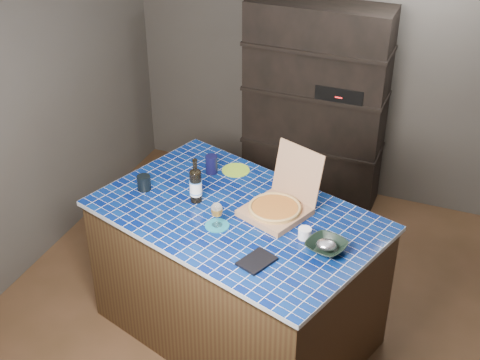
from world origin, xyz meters
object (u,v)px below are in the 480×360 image
at_px(pizza_box, 277,206).
at_px(dvd_case, 257,261).
at_px(mead_bottle, 196,185).
at_px(wine_glass, 217,210).
at_px(kitchen_island, 237,273).
at_px(bowl, 326,246).

height_order(pizza_box, dvd_case, pizza_box).
bearing_deg(mead_bottle, wine_glass, -41.10).
xyz_separation_m(mead_bottle, dvd_case, (0.59, -0.45, -0.11)).
bearing_deg(pizza_box, mead_bottle, -152.11).
bearing_deg(kitchen_island, wine_glass, -91.41).
distance_m(kitchen_island, wine_glass, 0.63).
distance_m(pizza_box, mead_bottle, 0.55).
bearing_deg(kitchen_island, mead_bottle, -169.14).
bearing_deg(dvd_case, bowl, 59.06).
bearing_deg(pizza_box, dvd_case, -62.26).
distance_m(mead_bottle, dvd_case, 0.75).
xyz_separation_m(dvd_case, bowl, (0.34, 0.26, 0.02)).
relative_size(kitchen_island, wine_glass, 12.49).
xyz_separation_m(kitchen_island, dvd_case, (0.29, -0.41, 0.50)).
distance_m(pizza_box, dvd_case, 0.52).
relative_size(pizza_box, mead_bottle, 1.72).
xyz_separation_m(pizza_box, wine_glass, (-0.30, -0.27, 0.06)).
height_order(dvd_case, bowl, bowl).
height_order(pizza_box, bowl, pizza_box).
bearing_deg(wine_glass, mead_bottle, 138.90).
bearing_deg(bowl, wine_glass, -178.89).
bearing_deg(kitchen_island, dvd_case, -36.46).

